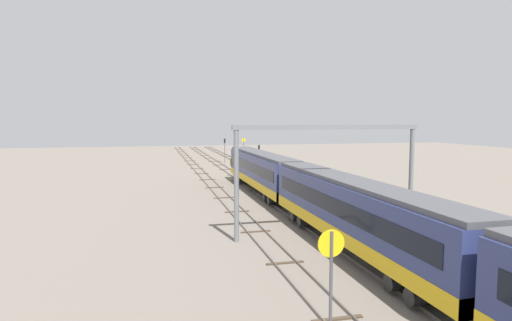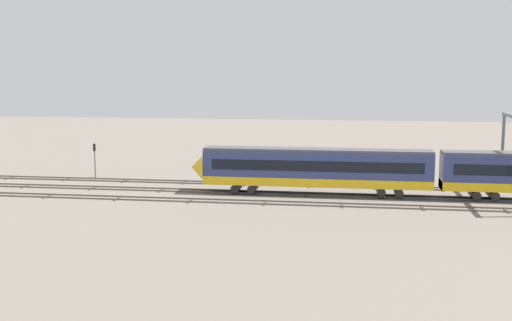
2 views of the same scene
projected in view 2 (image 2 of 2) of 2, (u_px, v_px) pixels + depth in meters
The scene contains 6 objects.
ground_plane at pixel (307, 195), 66.52m from camera, with size 199.99×199.99×0.00m, color slate.
track_near_foreground at pixel (310, 185), 71.39m from camera, with size 183.99×2.40×0.16m.
track_with_train at pixel (307, 194), 66.51m from camera, with size 183.99×2.40×0.16m.
track_middle at pixel (303, 204), 61.63m from camera, with size 183.99×2.40×0.16m.
signal_light_trackside_departure at pixel (95, 155), 76.61m from camera, with size 0.31×0.32×4.22m.
relay_cabinet at pixel (242, 173), 75.56m from camera, with size 1.61×0.71×1.68m.
Camera 2 is at (-4.24, 65.38, 13.22)m, focal length 43.73 mm.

